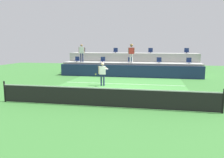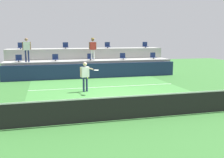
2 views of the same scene
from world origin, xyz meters
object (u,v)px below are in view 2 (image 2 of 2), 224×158
(stadium_chair_lower_left, at_px, (55,58))
(stadium_chair_upper_far_left, at_px, (21,46))
(stadium_chair_lower_far_left, at_px, (19,59))
(stadium_chair_lower_far_right, at_px, (153,56))
(stadium_chair_lower_right, at_px, (123,57))
(tennis_ball, at_px, (87,78))
(stadium_chair_upper_far_right, at_px, (145,45))
(stadium_chair_upper_left, at_px, (66,46))
(spectator_in_grey, at_px, (27,47))
(spectator_with_hat, at_px, (93,47))
(tennis_player, at_px, (85,74))
(stadium_chair_upper_right, at_px, (108,46))
(stadium_chair_lower_center, at_px, (90,57))

(stadium_chair_lower_left, height_order, stadium_chair_upper_far_left, stadium_chair_upper_far_left)
(stadium_chair_lower_far_left, relative_size, stadium_chair_lower_far_right, 1.00)
(stadium_chair_lower_far_right, distance_m, stadium_chair_upper_far_left, 10.83)
(stadium_chair_lower_right, relative_size, stadium_chair_lower_far_right, 1.00)
(stadium_chair_lower_far_right, distance_m, tennis_ball, 9.99)
(stadium_chair_upper_far_left, height_order, stadium_chair_upper_far_right, same)
(stadium_chair_lower_right, bearing_deg, stadium_chair_lower_left, 180.00)
(stadium_chair_upper_far_left, bearing_deg, stadium_chair_upper_far_right, 0.00)
(stadium_chair_upper_left, bearing_deg, stadium_chair_lower_far_right, -14.22)
(stadium_chair_lower_far_left, bearing_deg, stadium_chair_upper_left, 26.71)
(tennis_ball, bearing_deg, stadium_chair_upper_far_left, 113.00)
(stadium_chair_upper_far_right, bearing_deg, spectator_in_grey, -167.73)
(stadium_chair_lower_left, distance_m, spectator_with_hat, 2.98)
(stadium_chair_lower_far_right, bearing_deg, stadium_chair_upper_far_right, 90.29)
(stadium_chair_lower_left, relative_size, stadium_chair_upper_far_left, 1.00)
(stadium_chair_lower_far_right, bearing_deg, tennis_player, -138.46)
(stadium_chair_lower_far_left, xyz_separation_m, tennis_player, (4.03, -5.89, -0.44))
(stadium_chair_lower_right, xyz_separation_m, stadium_chair_upper_far_left, (-7.99, 1.80, 0.85))
(stadium_chair_lower_far_left, relative_size, stadium_chair_upper_right, 1.00)
(stadium_chair_upper_right, bearing_deg, stadium_chair_lower_right, -64.78)
(stadium_chair_lower_far_right, relative_size, stadium_chair_upper_far_right, 1.00)
(stadium_chair_upper_far_right, bearing_deg, stadium_chair_lower_center, -161.35)
(stadium_chair_lower_center, height_order, tennis_ball, stadium_chair_lower_center)
(stadium_chair_lower_far_left, xyz_separation_m, stadium_chair_lower_right, (8.02, 0.00, 0.00))
(tennis_player, distance_m, spectator_in_grey, 6.60)
(stadium_chair_lower_right, relative_size, spectator_in_grey, 0.30)
(tennis_player, relative_size, spectator_in_grey, 0.96)
(stadium_chair_lower_center, distance_m, spectator_with_hat, 0.95)
(tennis_ball, bearing_deg, spectator_with_hat, 77.35)
(stadium_chair_upper_left, xyz_separation_m, spectator_in_grey, (-2.95, -2.18, -0.01))
(stadium_chair_lower_right, relative_size, stadium_chair_upper_far_right, 1.00)
(stadium_chair_lower_left, bearing_deg, stadium_chair_lower_far_right, 0.00)
(stadium_chair_lower_right, relative_size, spectator_with_hat, 0.30)
(stadium_chair_lower_center, xyz_separation_m, spectator_with_hat, (0.13, -0.38, 0.86))
(stadium_chair_lower_far_left, xyz_separation_m, stadium_chair_upper_left, (3.58, 1.80, 0.85))
(stadium_chair_upper_right, distance_m, stadium_chair_upper_far_right, 3.50)
(stadium_chair_lower_far_right, bearing_deg, stadium_chair_lower_left, 180.00)
(stadium_chair_lower_far_left, distance_m, stadium_chair_lower_right, 8.02)
(tennis_player, bearing_deg, spectator_with_hat, 75.35)
(spectator_with_hat, bearing_deg, spectator_in_grey, -180.00)
(stadium_chair_upper_far_left, distance_m, stadium_chair_upper_right, 7.14)
(stadium_chair_lower_left, xyz_separation_m, stadium_chair_lower_right, (5.38, 0.00, 0.00))
(stadium_chair_lower_center, height_order, spectator_with_hat, spectator_with_hat)
(stadium_chair_upper_far_left, relative_size, spectator_in_grey, 0.30)
(tennis_player, height_order, spectator_with_hat, spectator_with_hat)
(stadium_chair_lower_far_left, xyz_separation_m, stadium_chair_lower_far_right, (10.68, 0.00, 0.00))
(stadium_chair_lower_right, distance_m, stadium_chair_upper_far_left, 8.23)
(stadium_chair_lower_center, xyz_separation_m, spectator_in_grey, (-4.71, -0.38, 0.84))
(stadium_chair_lower_right, bearing_deg, stadium_chair_lower_far_right, 0.00)
(stadium_chair_lower_left, distance_m, tennis_ball, 7.45)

